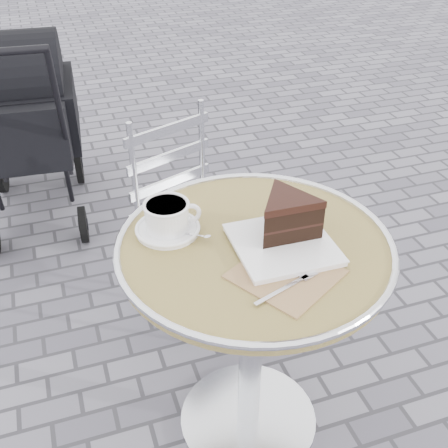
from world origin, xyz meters
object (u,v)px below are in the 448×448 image
object	(u,v)px
cafe_table	(253,292)
bistro_chair	(181,193)
baby_stroller	(26,127)
cappuccino_set	(168,219)
cake_plate_set	(286,223)

from	to	relation	value
cafe_table	bistro_chair	world-z (taller)	bistro_chair
bistro_chair	baby_stroller	xyz separation A→B (m)	(-0.52, 0.89, -0.05)
cappuccino_set	cake_plate_set	world-z (taller)	cake_plate_set
cake_plate_set	cappuccino_set	bearing A→B (deg)	153.16
cafe_table	cake_plate_set	xyz separation A→B (m)	(0.08, -0.02, 0.22)
cafe_table	cake_plate_set	world-z (taller)	cake_plate_set
cake_plate_set	baby_stroller	distance (m)	1.74
cake_plate_set	bistro_chair	distance (m)	0.76
baby_stroller	bistro_chair	bearing A→B (deg)	-54.58
cake_plate_set	bistro_chair	bearing A→B (deg)	98.90
cappuccino_set	baby_stroller	world-z (taller)	baby_stroller
cafe_table	baby_stroller	bearing A→B (deg)	109.03
cake_plate_set	baby_stroller	size ratio (longest dim) A/B	0.41
cafe_table	cappuccino_set	xyz separation A→B (m)	(-0.19, 0.13, 0.20)
cake_plate_set	bistro_chair	size ratio (longest dim) A/B	0.51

